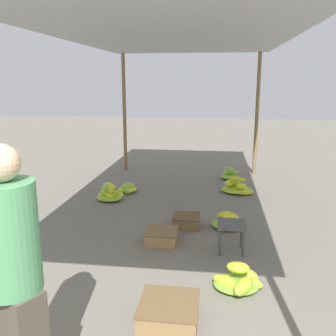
{
  "coord_description": "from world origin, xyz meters",
  "views": [
    {
      "loc": [
        0.63,
        -1.16,
        2.05
      ],
      "look_at": [
        0.0,
        3.61,
        0.93
      ],
      "focal_mm": 40.0,
      "sensor_mm": 36.0,
      "label": 1
    }
  ],
  "objects_px": {
    "banana_pile_right_2": "(227,221)",
    "crate_mid": "(162,236)",
    "banana_pile_right_0": "(238,281)",
    "crate_near": "(169,314)",
    "vendor_foreground": "(12,275)",
    "banana_pile_left_2": "(128,188)",
    "banana_pile_left_1": "(110,193)",
    "crate_far": "(187,221)",
    "banana_pile_right_3": "(230,175)",
    "banana_pile_right_1": "(236,187)",
    "stool": "(231,228)"
  },
  "relations": [
    {
      "from": "crate_mid",
      "to": "crate_far",
      "type": "bearing_deg",
      "value": 65.2
    },
    {
      "from": "banana_pile_left_2",
      "to": "crate_near",
      "type": "height_order",
      "value": "crate_near"
    },
    {
      "from": "banana_pile_right_1",
      "to": "banana_pile_left_2",
      "type": "bearing_deg",
      "value": -173.75
    },
    {
      "from": "crate_far",
      "to": "banana_pile_left_2",
      "type": "bearing_deg",
      "value": 128.3
    },
    {
      "from": "vendor_foreground",
      "to": "banana_pile_left_2",
      "type": "xyz_separation_m",
      "value": [
        -0.42,
        4.7,
        -0.82
      ]
    },
    {
      "from": "stool",
      "to": "crate_near",
      "type": "distance_m",
      "value": 1.64
    },
    {
      "from": "banana_pile_left_2",
      "to": "banana_pile_right_0",
      "type": "distance_m",
      "value": 3.69
    },
    {
      "from": "banana_pile_left_2",
      "to": "banana_pile_right_2",
      "type": "height_order",
      "value": "banana_pile_right_2"
    },
    {
      "from": "banana_pile_right_3",
      "to": "crate_mid",
      "type": "xyz_separation_m",
      "value": [
        -0.98,
        -3.38,
        -0.0
      ]
    },
    {
      "from": "banana_pile_right_3",
      "to": "banana_pile_left_2",
      "type": "bearing_deg",
      "value": -148.22
    },
    {
      "from": "banana_pile_right_2",
      "to": "crate_mid",
      "type": "relative_size",
      "value": 1.19
    },
    {
      "from": "banana_pile_left_1",
      "to": "banana_pile_right_0",
      "type": "bearing_deg",
      "value": -51.48
    },
    {
      "from": "banana_pile_right_1",
      "to": "crate_mid",
      "type": "distance_m",
      "value": 2.62
    },
    {
      "from": "banana_pile_right_0",
      "to": "banana_pile_right_1",
      "type": "xyz_separation_m",
      "value": [
        0.14,
        3.39,
        0.02
      ]
    },
    {
      "from": "banana_pile_left_1",
      "to": "crate_far",
      "type": "xyz_separation_m",
      "value": [
        1.44,
        -1.04,
        -0.04
      ]
    },
    {
      "from": "banana_pile_right_0",
      "to": "crate_near",
      "type": "distance_m",
      "value": 0.92
    },
    {
      "from": "banana_pile_right_1",
      "to": "banana_pile_left_1",
      "type": "bearing_deg",
      "value": -161.16
    },
    {
      "from": "banana_pile_left_1",
      "to": "banana_pile_right_3",
      "type": "bearing_deg",
      "value": 39.16
    },
    {
      "from": "banana_pile_right_0",
      "to": "stool",
      "type": "bearing_deg",
      "value": 93.04
    },
    {
      "from": "banana_pile_right_0",
      "to": "banana_pile_right_1",
      "type": "distance_m",
      "value": 3.39
    },
    {
      "from": "vendor_foreground",
      "to": "banana_pile_left_2",
      "type": "height_order",
      "value": "vendor_foreground"
    },
    {
      "from": "banana_pile_right_0",
      "to": "crate_near",
      "type": "height_order",
      "value": "banana_pile_right_0"
    },
    {
      "from": "banana_pile_right_2",
      "to": "banana_pile_right_3",
      "type": "distance_m",
      "value": 2.74
    },
    {
      "from": "banana_pile_right_1",
      "to": "crate_near",
      "type": "height_order",
      "value": "banana_pile_right_1"
    },
    {
      "from": "banana_pile_right_0",
      "to": "crate_mid",
      "type": "height_order",
      "value": "banana_pile_right_0"
    },
    {
      "from": "banana_pile_right_2",
      "to": "crate_far",
      "type": "xyz_separation_m",
      "value": [
        -0.58,
        -0.04,
        -0.01
      ]
    },
    {
      "from": "banana_pile_right_3",
      "to": "crate_far",
      "type": "relative_size",
      "value": 1.21
    },
    {
      "from": "crate_mid",
      "to": "crate_far",
      "type": "xyz_separation_m",
      "value": [
        0.28,
        0.6,
        -0.0
      ]
    },
    {
      "from": "banana_pile_left_1",
      "to": "banana_pile_right_2",
      "type": "relative_size",
      "value": 1.02
    },
    {
      "from": "vendor_foreground",
      "to": "banana_pile_right_1",
      "type": "bearing_deg",
      "value": 71.84
    },
    {
      "from": "crate_near",
      "to": "crate_far",
      "type": "distance_m",
      "value": 2.27
    },
    {
      "from": "stool",
      "to": "banana_pile_left_1",
      "type": "height_order",
      "value": "stool"
    },
    {
      "from": "crate_mid",
      "to": "stool",
      "type": "bearing_deg",
      "value": -9.32
    },
    {
      "from": "stool",
      "to": "crate_far",
      "type": "bearing_deg",
      "value": 129.33
    },
    {
      "from": "banana_pile_left_2",
      "to": "crate_near",
      "type": "relative_size",
      "value": 1.11
    },
    {
      "from": "stool",
      "to": "banana_pile_right_2",
      "type": "xyz_separation_m",
      "value": [
        -0.03,
        0.78,
        -0.21
      ]
    },
    {
      "from": "banana_pile_left_2",
      "to": "banana_pile_right_1",
      "type": "bearing_deg",
      "value": 6.25
    },
    {
      "from": "banana_pile_left_2",
      "to": "banana_pile_right_1",
      "type": "relative_size",
      "value": 0.91
    },
    {
      "from": "banana_pile_left_1",
      "to": "banana_pile_right_3",
      "type": "xyz_separation_m",
      "value": [
        2.14,
        1.74,
        -0.03
      ]
    },
    {
      "from": "banana_pile_right_3",
      "to": "stool",
      "type": "bearing_deg",
      "value": -91.53
    },
    {
      "from": "banana_pile_left_2",
      "to": "crate_mid",
      "type": "distance_m",
      "value": 2.38
    },
    {
      "from": "banana_pile_left_1",
      "to": "vendor_foreground",
      "type": "bearing_deg",
      "value": -81.58
    },
    {
      "from": "banana_pile_left_2",
      "to": "crate_far",
      "type": "xyz_separation_m",
      "value": [
        1.24,
        -1.58,
        0.01
      ]
    },
    {
      "from": "banana_pile_right_0",
      "to": "banana_pile_right_1",
      "type": "bearing_deg",
      "value": 87.65
    },
    {
      "from": "banana_pile_right_2",
      "to": "crate_mid",
      "type": "distance_m",
      "value": 1.07
    },
    {
      "from": "vendor_foreground",
      "to": "crate_near",
      "type": "bearing_deg",
      "value": 44.79
    },
    {
      "from": "banana_pile_left_2",
      "to": "banana_pile_right_0",
      "type": "xyz_separation_m",
      "value": [
        1.9,
        -3.17,
        0.01
      ]
    },
    {
      "from": "banana_pile_right_0",
      "to": "crate_far",
      "type": "height_order",
      "value": "banana_pile_right_0"
    },
    {
      "from": "banana_pile_right_2",
      "to": "banana_pile_right_3",
      "type": "bearing_deg",
      "value": 87.51
    },
    {
      "from": "banana_pile_left_2",
      "to": "banana_pile_right_1",
      "type": "distance_m",
      "value": 2.05
    }
  ]
}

